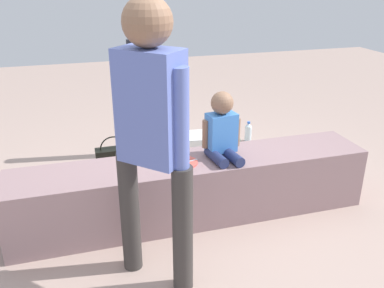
% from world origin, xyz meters
% --- Properties ---
extents(ground_plane, '(12.00, 12.00, 0.00)m').
position_xyz_m(ground_plane, '(0.00, 0.00, 0.00)').
color(ground_plane, tan).
extents(concrete_ledge, '(2.62, 0.46, 0.46)m').
position_xyz_m(concrete_ledge, '(0.00, 0.00, 0.23)').
color(concrete_ledge, gray).
rests_on(concrete_ledge, ground_plane).
extents(child_seated, '(0.28, 0.33, 0.48)m').
position_xyz_m(child_seated, '(0.22, 0.01, 0.68)').
color(child_seated, navy).
rests_on(child_seated, concrete_ledge).
extents(adult_standing, '(0.37, 0.38, 1.63)m').
position_xyz_m(adult_standing, '(-0.40, -0.58, 0.98)').
color(adult_standing, '#363330').
rests_on(adult_standing, ground_plane).
extents(cake_plate, '(0.22, 0.22, 0.07)m').
position_xyz_m(cake_plate, '(-0.09, -0.03, 0.49)').
color(cake_plate, '#E0594C').
rests_on(cake_plate, concrete_ledge).
extents(gift_bag, '(0.21, 0.12, 0.33)m').
position_xyz_m(gift_bag, '(0.56, 0.75, 0.15)').
color(gift_bag, '#59C6B2').
rests_on(gift_bag, ground_plane).
extents(railing_post, '(0.36, 0.36, 1.14)m').
position_xyz_m(railing_post, '(-0.21, 1.26, 0.43)').
color(railing_post, black).
rests_on(railing_post, ground_plane).
extents(water_bottle_near_gift, '(0.06, 0.06, 0.20)m').
position_xyz_m(water_bottle_near_gift, '(0.05, 0.46, 0.09)').
color(water_bottle_near_gift, silver).
rests_on(water_bottle_near_gift, ground_plane).
extents(water_bottle_far_side, '(0.07, 0.07, 0.22)m').
position_xyz_m(water_bottle_far_side, '(1.00, 1.25, 0.10)').
color(water_bottle_far_side, silver).
rests_on(water_bottle_far_side, ground_plane).
extents(party_cup_red, '(0.08, 0.08, 0.11)m').
position_xyz_m(party_cup_red, '(-0.91, 0.71, 0.05)').
color(party_cup_red, red).
rests_on(party_cup_red, ground_plane).
extents(cake_box_white, '(0.33, 0.34, 0.14)m').
position_xyz_m(cake_box_white, '(0.36, 1.27, 0.07)').
color(cake_box_white, white).
rests_on(cake_box_white, ground_plane).
extents(handbag_black_leather, '(0.32, 0.13, 0.36)m').
position_xyz_m(handbag_black_leather, '(-0.48, 0.91, 0.13)').
color(handbag_black_leather, black).
rests_on(handbag_black_leather, ground_plane).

